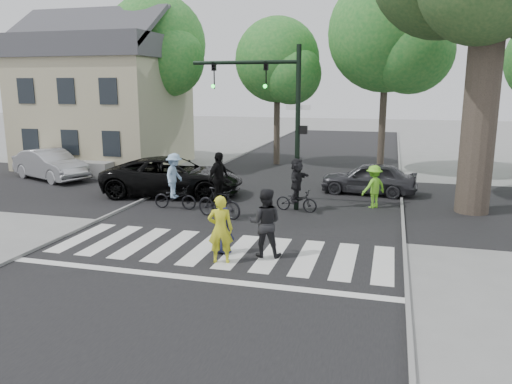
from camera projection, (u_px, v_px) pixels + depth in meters
The scene contains 22 objects.
ground at pixel (208, 262), 13.24m from camera, with size 120.00×120.00×0.00m, color gray.
road_stem at pixel (257, 215), 17.95m from camera, with size 10.00×70.00×0.01m, color black.
road_cross at pixel (276, 197), 20.78m from camera, with size 70.00×10.00×0.01m, color black.
curb_left at pixel (131, 205), 19.24m from camera, with size 0.10×70.00×0.10m, color gray.
curb_right at pixel (403, 224), 16.64m from camera, with size 0.10×70.00×0.10m, color gray.
crosswalk at pixel (217, 253), 13.86m from camera, with size 10.00×3.85×0.01m.
traffic_signal at pixel (275, 104), 18.17m from camera, with size 4.45×0.29×6.00m.
bg_tree_0 at pixel (88, 59), 30.58m from camera, with size 5.46×5.20×8.97m.
bg_tree_1 at pixel (159, 49), 28.68m from camera, with size 6.09×5.80×9.80m.
bg_tree_2 at pixel (281, 64), 28.15m from camera, with size 5.04×4.80×8.40m.
bg_tree_3 at pixel (393, 37), 25.08m from camera, with size 6.30×6.00×10.20m.
house at pixel (105, 99), 28.58m from camera, with size 8.40×8.10×8.82m.
pedestrian_woman at pixel (220, 229), 12.99m from camera, with size 0.66×0.43×1.81m, color yellow.
pedestrian_child at pixel (223, 230), 13.78m from camera, with size 0.65×0.42×1.33m, color #1A1D3F.
pedestrian_adult at pixel (265, 223), 13.47m from camera, with size 0.92×0.72×1.89m, color black.
cyclist_left at pixel (175, 185), 18.69m from camera, with size 1.68×1.09×2.12m.
cyclist_mid at pixel (219, 191), 17.40m from camera, with size 1.86×1.17×2.34m.
cyclist_right at pixel (297, 188), 18.32m from camera, with size 1.63×1.52×1.99m.
car_suv at pixel (173, 176), 21.05m from camera, with size 2.70×5.85×1.63m, color black.
car_silver at pixel (50, 165), 24.61m from camera, with size 1.59×4.57×1.50m, color #ADAEB2.
car_grey at pixel (369, 178), 21.37m from camera, with size 1.62×4.04×1.38m, color #323236.
bystander_hivis at pixel (374, 187), 18.90m from camera, with size 1.06×0.61×1.64m, color #76D92C.
Camera 1 is at (4.53, -11.78, 4.58)m, focal length 35.00 mm.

